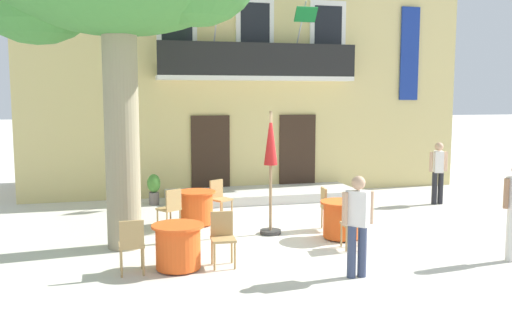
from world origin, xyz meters
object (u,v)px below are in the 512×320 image
at_px(cafe_chair_near_tree_1, 223,235).
at_px(pedestrian_by_tree, 358,220).
at_px(ground_planter_left, 154,188).
at_px(cafe_table_front, 342,219).
at_px(pedestrian_near_entrance, 438,169).
at_px(cafe_table_middle, 196,207).
at_px(cafe_chair_front_0, 328,205).
at_px(cafe_table_near_tree, 178,246).
at_px(cafe_chair_middle_1, 219,197).
at_px(cafe_chair_middle_0, 171,207).
at_px(cafe_umbrella, 271,154).
at_px(cafe_chair_front_1, 357,221).
at_px(cafe_chair_near_tree_0, 132,243).

xyz_separation_m(cafe_chair_near_tree_1, pedestrian_by_tree, (1.94, -1.12, 0.39)).
bearing_deg(ground_planter_left, cafe_chair_near_tree_1, -82.14).
xyz_separation_m(cafe_table_front, pedestrian_near_entrance, (3.86, 2.65, 0.54)).
relative_size(cafe_table_middle, cafe_chair_front_0, 0.95).
xyz_separation_m(cafe_table_near_tree, cafe_chair_middle_1, (1.35, 3.52, 0.14)).
bearing_deg(cafe_chair_middle_1, cafe_chair_near_tree_1, -99.66).
distance_m(cafe_chair_middle_0, ground_planter_left, 2.97).
bearing_deg(pedestrian_by_tree, ground_planter_left, 112.10).
bearing_deg(cafe_umbrella, cafe_table_middle, 139.44).
distance_m(ground_planter_left, pedestrian_near_entrance, 7.50).
bearing_deg(cafe_umbrella, pedestrian_by_tree, -79.06).
bearing_deg(pedestrian_by_tree, cafe_chair_front_1, 65.33).
height_order(cafe_table_middle, cafe_chair_middle_1, cafe_chair_middle_1).
bearing_deg(cafe_umbrella, cafe_chair_front_0, 1.64).
bearing_deg(cafe_chair_front_1, cafe_chair_near_tree_0, -172.97).
height_order(cafe_chair_near_tree_0, cafe_umbrella, cafe_umbrella).
bearing_deg(cafe_chair_near_tree_0, cafe_table_middle, 64.78).
xyz_separation_m(cafe_chair_middle_1, cafe_umbrella, (0.77, -1.63, 1.14)).
bearing_deg(cafe_umbrella, cafe_chair_front_1, -49.28).
bearing_deg(pedestrian_near_entrance, cafe_table_near_tree, -152.25).
bearing_deg(cafe_chair_middle_0, pedestrian_near_entrance, 9.57).
relative_size(cafe_chair_near_tree_1, cafe_chair_middle_1, 1.00).
relative_size(cafe_chair_near_tree_0, cafe_table_middle, 1.05).
bearing_deg(cafe_chair_near_tree_1, pedestrian_by_tree, -29.91).
relative_size(cafe_chair_near_tree_0, cafe_chair_near_tree_1, 1.00).
bearing_deg(cafe_chair_middle_0, cafe_chair_middle_1, 36.69).
bearing_deg(cafe_chair_front_1, cafe_table_middle, 134.93).
relative_size(cafe_chair_near_tree_1, cafe_umbrella, 0.36).
relative_size(cafe_table_near_tree, ground_planter_left, 1.06).
bearing_deg(cafe_chair_middle_0, pedestrian_by_tree, -55.35).
relative_size(cafe_chair_middle_1, cafe_chair_front_1, 1.00).
distance_m(cafe_table_middle, cafe_chair_front_0, 2.91).
distance_m(cafe_chair_near_tree_0, cafe_chair_middle_1, 4.17).
distance_m(cafe_chair_front_0, pedestrian_near_entrance, 4.30).
bearing_deg(cafe_chair_front_1, cafe_chair_middle_0, 145.90).
bearing_deg(cafe_chair_middle_1, cafe_table_middle, -143.46).
relative_size(cafe_chair_front_0, pedestrian_near_entrance, 0.55).
bearing_deg(pedestrian_by_tree, cafe_table_near_tree, 158.12).
relative_size(cafe_chair_middle_1, pedestrian_near_entrance, 0.55).
height_order(cafe_table_middle, cafe_chair_middle_0, cafe_chair_middle_0).
distance_m(cafe_chair_front_1, pedestrian_by_tree, 1.70).
distance_m(cafe_table_near_tree, cafe_table_middle, 3.16).
relative_size(cafe_chair_middle_0, pedestrian_near_entrance, 0.55).
relative_size(cafe_chair_near_tree_0, cafe_chair_middle_1, 1.00).
xyz_separation_m(cafe_chair_front_0, cafe_umbrella, (-1.30, -0.04, 1.14)).
height_order(cafe_chair_middle_0, cafe_chair_front_1, same).
bearing_deg(cafe_table_near_tree, cafe_chair_front_0, 29.42).
bearing_deg(cafe_chair_front_0, cafe_table_middle, 156.86).
relative_size(cafe_table_near_tree, cafe_chair_front_1, 0.95).
distance_m(cafe_chair_near_tree_1, cafe_umbrella, 2.57).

